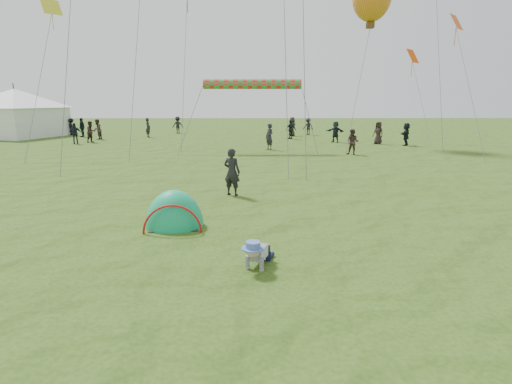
{
  "coord_description": "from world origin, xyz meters",
  "views": [
    {
      "loc": [
        -0.15,
        -8.33,
        3.32
      ],
      "look_at": [
        -0.06,
        1.78,
        1.0
      ],
      "focal_mm": 28.0,
      "sensor_mm": 36.0,
      "label": 1
    }
  ],
  "objects_px": {
    "standing_adult": "(232,172)",
    "event_marquee": "(17,111)",
    "crawling_toddler": "(257,252)",
    "popup_tent": "(175,226)"
  },
  "relations": [
    {
      "from": "crawling_toddler",
      "to": "standing_adult",
      "type": "xyz_separation_m",
      "value": [
        -0.82,
        6.36,
        0.52
      ]
    },
    {
      "from": "event_marquee",
      "to": "crawling_toddler",
      "type": "bearing_deg",
      "value": -36.22
    },
    {
      "from": "popup_tent",
      "to": "crawling_toddler",
      "type": "bearing_deg",
      "value": -55.87
    },
    {
      "from": "popup_tent",
      "to": "standing_adult",
      "type": "bearing_deg",
      "value": 64.54
    },
    {
      "from": "standing_adult",
      "to": "event_marquee",
      "type": "relative_size",
      "value": 0.25
    },
    {
      "from": "standing_adult",
      "to": "event_marquee",
      "type": "height_order",
      "value": "event_marquee"
    },
    {
      "from": "crawling_toddler",
      "to": "event_marquee",
      "type": "xyz_separation_m",
      "value": [
        -21.98,
        30.29,
        2.04
      ]
    },
    {
      "from": "standing_adult",
      "to": "event_marquee",
      "type": "xyz_separation_m",
      "value": [
        -21.16,
        23.93,
        1.51
      ]
    },
    {
      "from": "standing_adult",
      "to": "crawling_toddler",
      "type": "bearing_deg",
      "value": 120.51
    },
    {
      "from": "popup_tent",
      "to": "standing_adult",
      "type": "xyz_separation_m",
      "value": [
        1.37,
        3.64,
        0.84
      ]
    }
  ]
}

